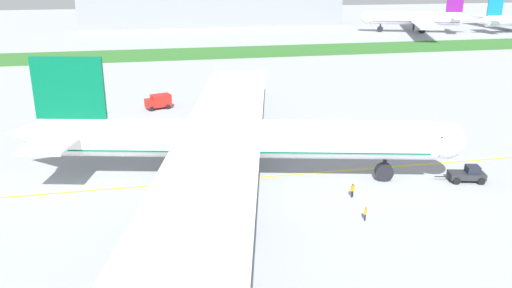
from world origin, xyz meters
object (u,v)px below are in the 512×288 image
(ground_crew_marshaller_front, at_px, (353,189))
(ground_crew_wingwalker_starboard, at_px, (366,212))
(pushback_tug, at_px, (468,174))
(service_truck_baggage_loader, at_px, (159,101))
(ground_crew_wingwalker_port, at_px, (187,165))
(parked_airliner_far_left, at_px, (417,19))
(airliner_foreground, at_px, (229,139))

(ground_crew_marshaller_front, xyz_separation_m, ground_crew_wingwalker_starboard, (-0.85, -5.90, -0.07))
(pushback_tug, relative_size, service_truck_baggage_loader, 1.20)
(ground_crew_wingwalker_starboard, distance_m, service_truck_baggage_loader, 55.81)
(ground_crew_wingwalker_port, bearing_deg, ground_crew_wingwalker_starboard, -45.29)
(ground_crew_wingwalker_starboard, distance_m, parked_airliner_far_left, 177.03)
(ground_crew_wingwalker_port, bearing_deg, ground_crew_marshaller_front, -32.84)
(ground_crew_marshaller_front, xyz_separation_m, service_truck_baggage_loader, (-21.36, 46.00, 0.42))
(airliner_foreground, relative_size, service_truck_baggage_loader, 17.87)
(airliner_foreground, xyz_separation_m, ground_crew_wingwalker_port, (-5.18, 3.27, -4.28))
(ground_crew_marshaller_front, bearing_deg, ground_crew_wingwalker_port, 147.16)
(ground_crew_wingwalker_port, distance_m, ground_crew_wingwalker_starboard, 25.11)
(pushback_tug, bearing_deg, ground_crew_wingwalker_starboard, -156.00)
(ground_crew_wingwalker_starboard, height_order, parked_airliner_far_left, parked_airliner_far_left)
(ground_crew_wingwalker_port, relative_size, service_truck_baggage_loader, 0.32)
(pushback_tug, bearing_deg, airliner_foreground, 166.67)
(airliner_foreground, distance_m, ground_crew_marshaller_front, 16.47)
(airliner_foreground, distance_m, pushback_tug, 30.64)
(service_truck_baggage_loader, bearing_deg, pushback_tug, -49.74)
(parked_airliner_far_left, bearing_deg, ground_crew_wingwalker_port, -127.47)
(pushback_tug, bearing_deg, ground_crew_wingwalker_port, 163.51)
(ground_crew_wingwalker_port, relative_size, ground_crew_wingwalker_starboard, 1.05)
(airliner_foreground, bearing_deg, parked_airliner_far_left, 54.57)
(airliner_foreground, relative_size, ground_crew_wingwalker_starboard, 57.60)
(ground_crew_wingwalker_port, xyz_separation_m, service_truck_baggage_loader, (-2.84, 34.05, 0.44))
(airliner_foreground, relative_size, ground_crew_marshaller_front, 53.73)
(pushback_tug, relative_size, parked_airliner_far_left, 0.09)
(ground_crew_wingwalker_starboard, bearing_deg, airliner_foreground, 130.58)
(pushback_tug, bearing_deg, parked_airliner_far_left, 64.53)
(ground_crew_wingwalker_port, height_order, service_truck_baggage_loader, service_truck_baggage_loader)
(ground_crew_marshaller_front, bearing_deg, airliner_foreground, 146.95)
(ground_crew_marshaller_front, relative_size, ground_crew_wingwalker_starboard, 1.07)
(pushback_tug, height_order, ground_crew_wingwalker_port, pushback_tug)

